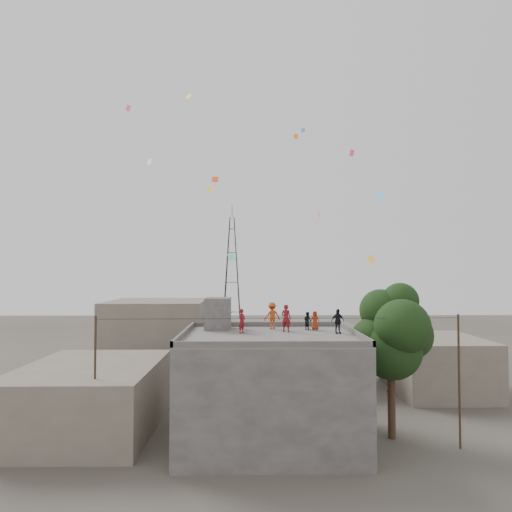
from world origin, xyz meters
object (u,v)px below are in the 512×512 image
Objects in this scene: stair_head_box at (218,313)px; person_dark_adult at (338,321)px; tree at (393,333)px; transmission_tower at (232,276)px; person_red_adult at (286,318)px.

person_dark_adult is at bearing -15.23° from stair_head_box.
stair_head_box is 10.80m from tree.
transmission_tower is (-0.80, 37.40, 1.97)m from stair_head_box.
person_dark_adult is (-3.29, 0.02, 0.72)m from tree.
transmission_tower is at bearing -60.89° from person_red_adult.
person_red_adult is (4.25, -1.30, -0.17)m from stair_head_box.
tree is (10.57, -2.00, -1.00)m from stair_head_box.
stair_head_box reaches higher than person_dark_adult.
person_red_adult is 3.10m from person_dark_adult.
person_dark_adult is (7.27, -1.98, -0.27)m from stair_head_box.
person_red_adult is at bearing 173.66° from tree.
tree is at bearing -14.91° from person_dark_adult.
tree is 6.41m from person_red_adult.
tree is 3.37m from person_dark_adult.
transmission_tower is at bearing 87.10° from person_dark_adult.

